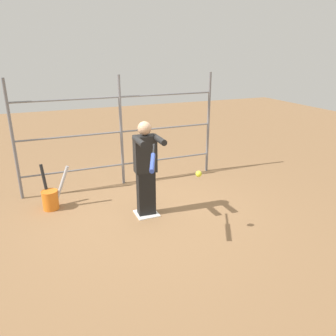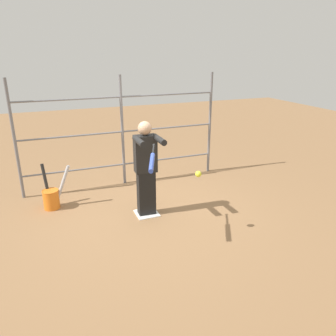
{
  "view_description": "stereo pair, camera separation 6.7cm",
  "coord_description": "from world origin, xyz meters",
  "px_view_note": "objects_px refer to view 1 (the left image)",
  "views": [
    {
      "loc": [
        1.68,
        5.11,
        2.84
      ],
      "look_at": [
        -0.26,
        0.39,
        0.99
      ],
      "focal_mm": 35.0,
      "sensor_mm": 36.0,
      "label": 1
    },
    {
      "loc": [
        1.61,
        5.14,
        2.84
      ],
      "look_at": [
        -0.26,
        0.39,
        0.99
      ],
      "focal_mm": 35.0,
      "sensor_mm": 36.0,
      "label": 2
    }
  ],
  "objects_px": {
    "baseball_bat_swinging": "(153,160)",
    "softball_in_flight": "(199,174)",
    "batter": "(146,167)",
    "bat_bucket": "(51,198)"
  },
  "relations": [
    {
      "from": "batter",
      "to": "softball_in_flight",
      "type": "relative_size",
      "value": 17.95
    },
    {
      "from": "baseball_bat_swinging",
      "to": "softball_in_flight",
      "type": "height_order",
      "value": "baseball_bat_swinging"
    },
    {
      "from": "baseball_bat_swinging",
      "to": "bat_bucket",
      "type": "bearing_deg",
      "value": -52.98
    },
    {
      "from": "baseball_bat_swinging",
      "to": "bat_bucket",
      "type": "distance_m",
      "value": 2.58
    },
    {
      "from": "batter",
      "to": "bat_bucket",
      "type": "bearing_deg",
      "value": -29.8
    },
    {
      "from": "softball_in_flight",
      "to": "bat_bucket",
      "type": "relative_size",
      "value": 0.11
    },
    {
      "from": "bat_bucket",
      "to": "softball_in_flight",
      "type": "bearing_deg",
      "value": 138.41
    },
    {
      "from": "softball_in_flight",
      "to": "baseball_bat_swinging",
      "type": "bearing_deg",
      "value": -2.75
    },
    {
      "from": "softball_in_flight",
      "to": "batter",
      "type": "bearing_deg",
      "value": -61.46
    },
    {
      "from": "bat_bucket",
      "to": "batter",
      "type": "bearing_deg",
      "value": 150.2
    }
  ]
}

